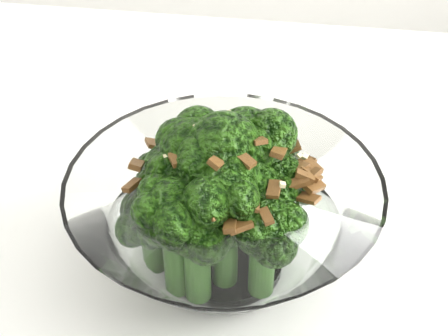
{
  "coord_description": "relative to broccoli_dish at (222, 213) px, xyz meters",
  "views": [
    {
      "loc": [
        0.09,
        -0.22,
        1.08
      ],
      "look_at": [
        0.09,
        0.08,
        0.83
      ],
      "focal_mm": 55.0,
      "sensor_mm": 36.0,
      "label": 1
    }
  ],
  "objects": [
    {
      "name": "broccoli_dish",
      "position": [
        0.0,
        0.0,
        0.0
      ],
      "size": [
        0.19,
        0.19,
        0.12
      ],
      "color": "white",
      "rests_on": "table"
    }
  ]
}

